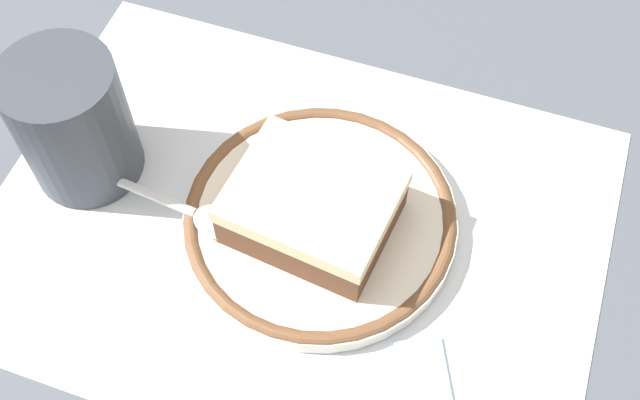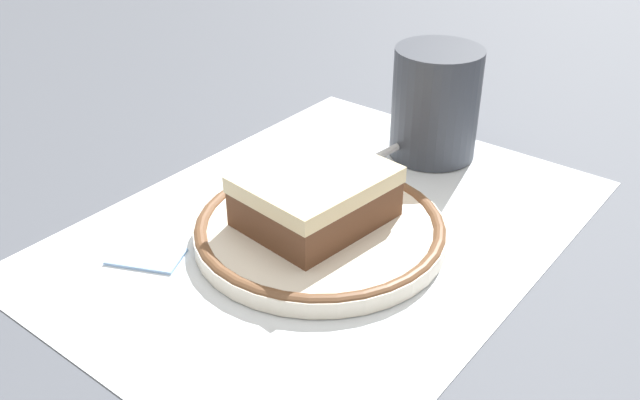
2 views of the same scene
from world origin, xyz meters
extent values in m
plane|color=#4C515B|center=(0.00, 0.00, 0.00)|extent=(2.40, 2.40, 0.00)
cube|color=silver|center=(0.00, 0.00, 0.00)|extent=(0.41, 0.30, 0.00)
cylinder|color=silver|center=(-0.02, -0.01, 0.01)|extent=(0.18, 0.18, 0.01)
torus|color=brown|center=(-0.02, -0.01, 0.01)|extent=(0.18, 0.18, 0.01)
cube|color=brown|center=(-0.01, 0.00, 0.03)|extent=(0.11, 0.09, 0.03)
cube|color=beige|center=(-0.01, 0.00, 0.05)|extent=(0.11, 0.09, 0.01)
ellipsoid|color=silver|center=(0.04, 0.02, 0.02)|extent=(0.04, 0.03, 0.01)
cylinder|color=silver|center=(0.11, 0.02, 0.02)|extent=(0.09, 0.02, 0.01)
cylinder|color=#383D47|center=(0.15, 0.00, 0.05)|extent=(0.07, 0.07, 0.10)
cylinder|color=#B7722D|center=(0.15, 0.00, 0.02)|extent=(0.07, 0.07, 0.05)
cube|color=#8CB2E0|center=(-0.11, 0.07, 0.00)|extent=(0.05, 0.06, 0.01)
camera|label=1|loc=(-0.10, 0.24, 0.46)|focal=44.50mm
camera|label=2|loc=(-0.35, -0.27, 0.28)|focal=39.45mm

